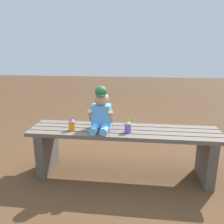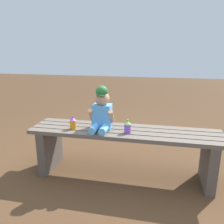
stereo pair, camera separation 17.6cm
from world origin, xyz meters
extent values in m
plane|color=#4C331E|center=(0.00, 0.00, 0.00)|extent=(16.00, 16.00, 0.00)
cube|color=#60564C|center=(0.00, -0.15, 0.45)|extent=(1.76, 0.09, 0.04)
cube|color=#60564C|center=(0.00, -0.05, 0.45)|extent=(1.76, 0.09, 0.04)
cube|color=#60564C|center=(0.00, 0.05, 0.45)|extent=(1.76, 0.09, 0.04)
cube|color=#60564C|center=(0.00, 0.15, 0.45)|extent=(1.76, 0.09, 0.04)
cube|color=#524941|center=(-0.76, 0.00, 0.22)|extent=(0.08, 0.40, 0.43)
cube|color=#524941|center=(0.76, 0.00, 0.22)|extent=(0.08, 0.40, 0.43)
cube|color=#59A5E5|center=(-0.21, 0.01, 0.58)|extent=(0.17, 0.12, 0.23)
sphere|color=tan|center=(-0.21, 0.01, 0.76)|extent=(0.14, 0.14, 0.14)
cylinder|color=#266633|center=(-0.21, -0.03, 0.79)|extent=(0.09, 0.09, 0.01)
sphere|color=#266633|center=(-0.21, 0.01, 0.82)|extent=(0.11, 0.11, 0.11)
cylinder|color=#5DAEF0|center=(-0.26, -0.11, 0.50)|extent=(0.07, 0.16, 0.07)
cylinder|color=#5DAEF0|center=(-0.17, -0.11, 0.50)|extent=(0.07, 0.16, 0.07)
cylinder|color=tan|center=(-0.31, -0.02, 0.60)|extent=(0.04, 0.12, 0.14)
cylinder|color=tan|center=(-0.12, -0.02, 0.60)|extent=(0.04, 0.12, 0.14)
cylinder|color=orange|center=(-0.48, -0.07, 0.51)|extent=(0.06, 0.06, 0.08)
cone|color=#8C4CCC|center=(-0.48, -0.07, 0.57)|extent=(0.06, 0.06, 0.03)
cylinder|color=#8C4CCC|center=(-0.48, -0.07, 0.58)|extent=(0.01, 0.01, 0.02)
cylinder|color=#8C4CCC|center=(0.04, -0.07, 0.51)|extent=(0.06, 0.06, 0.08)
cone|color=#66CC4C|center=(0.04, -0.07, 0.57)|extent=(0.06, 0.06, 0.03)
cylinder|color=#66CC4C|center=(0.04, -0.07, 0.58)|extent=(0.01, 0.01, 0.02)
camera|label=1|loc=(0.13, -1.99, 1.20)|focal=36.48mm
camera|label=2|loc=(0.30, -1.96, 1.20)|focal=36.48mm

